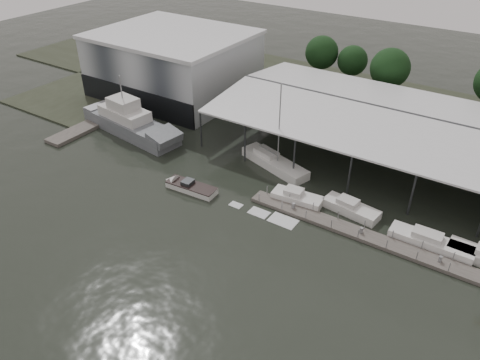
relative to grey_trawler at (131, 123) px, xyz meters
The scene contains 13 objects.
ground 27.21m from the grey_trawler, 31.30° to the right, with size 200.00×200.00×0.00m, color black.
land_strip_far 36.31m from the grey_trawler, 50.23° to the left, with size 140.00×30.00×0.30m.
land_strip_west 23.16m from the grey_trawler, 136.58° to the left, with size 20.00×40.00×0.30m.
storage_warehouse 16.95m from the grey_trawler, 106.83° to the left, with size 24.50×20.50×10.50m.
covered_boat_shed 42.78m from the grey_trawler, 19.05° to the left, with size 58.24×24.00×6.96m.
trawler_dock 6.92m from the grey_trawler, behind, with size 3.00×18.00×0.50m.
floating_dock 38.45m from the grey_trawler, ahead, with size 28.00×2.00×1.40m.
grey_trawler is the anchor object (origin of this frame).
white_sailboat 22.69m from the grey_trawler, ahead, with size 10.60×5.59×11.77m.
speedboat_underway 17.97m from the grey_trawler, 23.74° to the right, with size 18.07×3.31×2.00m.
moored_cruiser_0 28.82m from the grey_trawler, ahead, with size 6.04×2.74×1.70m.
moored_cruiser_1 34.74m from the grey_trawler, ahead, with size 6.63×3.01×1.70m.
moored_cruiser_2 43.77m from the grey_trawler, ahead, with size 8.34×2.23×1.70m.
Camera 1 is at (24.53, -28.99, 31.46)m, focal length 35.00 mm.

